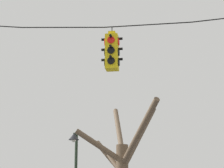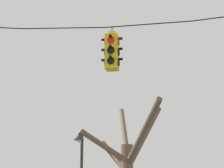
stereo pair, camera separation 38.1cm
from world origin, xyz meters
TOP-DOWN VIEW (x-y plane):
  - span_wire at (-0.00, 0.40)m, footprint 16.69×0.03m
  - traffic_light_over_intersection at (-0.98, 0.40)m, footprint 0.58×0.58m
  - street_lamp at (-3.38, 6.37)m, footprint 0.42×0.73m

SIDE VIEW (x-z plane):
  - street_lamp at x=-3.38m, z-range 0.89..5.02m
  - traffic_light_over_intersection at x=-0.98m, z-range 4.77..6.01m
  - span_wire at x=0.00m, z-range 5.96..6.86m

